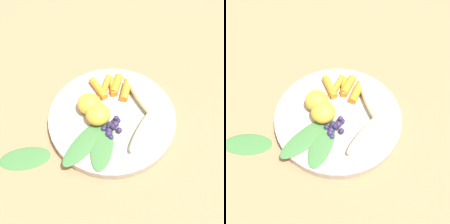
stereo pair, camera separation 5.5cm
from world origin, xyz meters
TOP-DOWN VIEW (x-y plane):
  - ground_plane at (0.00, 0.00)m, footprint 2.40×2.40m
  - bowl at (0.00, 0.00)m, footprint 0.28×0.28m
  - banana_peeled_left at (0.05, -0.06)m, footprint 0.13×0.10m
  - banana_peeled_right at (-0.03, -0.08)m, footprint 0.14×0.08m
  - orange_segment_near at (-0.02, 0.03)m, footprint 0.05×0.05m
  - orange_segment_far at (0.01, 0.05)m, footprint 0.05×0.05m
  - carrot_front at (0.06, -0.02)m, footprint 0.06×0.02m
  - carrot_mid_left at (0.08, -0.00)m, footprint 0.05×0.03m
  - carrot_mid_right at (0.07, 0.01)m, footprint 0.05×0.03m
  - carrot_rear at (0.07, 0.03)m, footprint 0.07×0.02m
  - carrot_small at (0.06, 0.04)m, footprint 0.06×0.05m
  - blueberry_pile at (-0.04, -0.01)m, footprint 0.05×0.04m
  - kale_leaf_left at (-0.07, 0.04)m, footprint 0.14×0.11m
  - kale_leaf_right at (-0.08, 0.01)m, footprint 0.11×0.05m
  - kale_leaf_stray at (-0.12, 0.17)m, footprint 0.08×0.12m

SIDE VIEW (x-z plane):
  - ground_plane at x=0.00m, z-range 0.00..0.00m
  - kale_leaf_stray at x=-0.12m, z-range 0.00..0.01m
  - bowl at x=0.00m, z-range 0.00..0.02m
  - kale_leaf_left at x=-0.07m, z-range 0.02..0.03m
  - kale_leaf_right at x=-0.08m, z-range 0.02..0.03m
  - carrot_rear at x=0.07m, z-range 0.02..0.04m
  - carrot_mid_right at x=0.07m, z-range 0.02..0.04m
  - carrot_small at x=0.06m, z-range 0.02..0.04m
  - blueberry_pile at x=-0.04m, z-range 0.02..0.05m
  - carrot_front at x=0.06m, z-range 0.02..0.04m
  - carrot_mid_left at x=0.08m, z-range 0.02..0.04m
  - banana_peeled_left at x=0.05m, z-range 0.02..0.05m
  - banana_peeled_right at x=-0.03m, z-range 0.02..0.05m
  - orange_segment_far at x=0.01m, z-range 0.02..0.06m
  - orange_segment_near at x=-0.02m, z-range 0.02..0.06m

